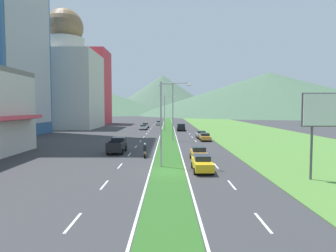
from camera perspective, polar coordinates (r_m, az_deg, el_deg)
ground_plane at (r=28.35m, az=-0.20°, el=-8.99°), size 600.00×600.00×0.00m
grass_median at (r=87.89m, az=-0.20°, el=-0.44°), size 3.20×240.00×0.06m
grass_verge_right at (r=90.27m, az=12.99°, el=-0.43°), size 24.00×240.00×0.06m
lane_dash_left_1 at (r=17.32m, az=-18.17°, el=-17.43°), size 0.16×2.80×0.01m
lane_dash_left_2 at (r=24.40m, az=-12.50°, el=-11.13°), size 0.16×2.80×0.01m
lane_dash_left_3 at (r=31.77m, az=-9.52°, el=-7.66°), size 0.16×2.80×0.01m
lane_dash_left_4 at (r=39.26m, az=-7.70°, el=-5.49°), size 0.16×2.80×0.01m
lane_dash_left_5 at (r=46.82m, az=-6.47°, el=-4.02°), size 0.16×2.80×0.01m
lane_dash_left_6 at (r=54.41m, az=-5.59°, el=-2.96°), size 0.16×2.80×0.01m
lane_dash_left_7 at (r=62.03m, az=-4.92°, el=-2.15°), size 0.16×2.80×0.01m
lane_dash_left_8 at (r=69.66m, az=-4.40°, el=-1.52°), size 0.16×2.80×0.01m
lane_dash_left_9 at (r=77.31m, az=-3.98°, el=-1.02°), size 0.16×2.80×0.01m
lane_dash_left_10 at (r=84.96m, az=-3.64°, el=-0.61°), size 0.16×2.80×0.01m
lane_dash_left_11 at (r=92.62m, az=-3.36°, el=-0.26°), size 0.16×2.80×0.01m
lane_dash_left_12 at (r=100.28m, az=-3.12°, el=0.03°), size 0.16×2.80×0.01m
lane_dash_left_13 at (r=107.95m, az=-2.91°, el=0.28°), size 0.16×2.80×0.01m
lane_dash_left_14 at (r=115.62m, az=-2.73°, el=0.50°), size 0.16×2.80×0.01m
lane_dash_right_1 at (r=17.32m, az=17.78°, el=-17.42°), size 0.16×2.80×0.01m
lane_dash_right_2 at (r=24.40m, az=12.10°, el=-11.13°), size 0.16×2.80×0.01m
lane_dash_right_3 at (r=31.77m, az=9.12°, el=-7.66°), size 0.16×2.80×0.01m
lane_dash_right_4 at (r=39.26m, az=7.30°, el=-5.49°), size 0.16×2.80×0.01m
lane_dash_right_5 at (r=46.82m, az=6.07°, el=-4.02°), size 0.16×2.80×0.01m
lane_dash_right_6 at (r=54.41m, az=5.19°, el=-2.95°), size 0.16×2.80×0.01m
lane_dash_right_7 at (r=62.03m, az=4.52°, el=-2.15°), size 0.16×2.80×0.01m
lane_dash_right_8 at (r=69.66m, az=4.00°, el=-1.52°), size 0.16×2.80×0.01m
lane_dash_right_9 at (r=77.31m, az=3.58°, el=-1.02°), size 0.16×2.80×0.01m
lane_dash_right_10 at (r=84.96m, az=3.24°, el=-0.60°), size 0.16×2.80×0.01m
lane_dash_right_11 at (r=92.62m, az=2.96°, el=-0.26°), size 0.16×2.80×0.01m
lane_dash_right_12 at (r=100.28m, az=2.71°, el=0.03°), size 0.16×2.80×0.01m
lane_dash_right_13 at (r=107.95m, az=2.51°, el=0.28°), size 0.16×2.80×0.01m
lane_dash_right_14 at (r=115.62m, az=2.33°, el=0.50°), size 0.16×2.80×0.01m
edge_line_median_left at (r=87.91m, az=-1.34°, el=-0.46°), size 0.16×240.00×0.01m
edge_line_median_right at (r=87.91m, az=0.94°, el=-0.46°), size 0.16×240.00×0.01m
domed_building at (r=95.33m, az=-19.45°, el=8.43°), size 19.09×19.09×35.87m
midrise_colored at (r=116.68m, az=-15.28°, el=7.26°), size 14.38×14.38×27.90m
hill_far_left at (r=295.22m, az=-15.11°, el=4.80°), size 169.73×169.73×26.41m
hill_far_center at (r=317.91m, az=-1.26°, el=6.16°), size 125.01×125.01×41.28m
hill_far_right at (r=272.22m, az=18.78°, el=5.96°), size 233.36×233.36×36.97m
street_lamp_near at (r=30.18m, az=-0.87°, el=1.63°), size 3.22×0.41×8.85m
street_lamp_mid at (r=54.27m, az=0.46°, el=3.43°), size 2.92×0.30×10.65m
street_lamp_far at (r=78.31m, az=-0.64°, el=3.02°), size 2.91×0.35×9.46m
billboard_roadside at (r=28.35m, az=29.62°, el=2.07°), size 5.69×0.28×7.42m
car_0 at (r=82.95m, az=-5.02°, el=-0.22°), size 2.01×4.67×1.37m
car_1 at (r=90.07m, az=-4.61°, el=0.13°), size 1.93×4.53×1.56m
car_2 at (r=34.71m, az=5.81°, el=-5.33°), size 1.90×4.59×1.61m
car_3 at (r=59.95m, az=6.29°, el=-1.64°), size 2.01×4.13×1.47m
car_4 at (r=28.83m, az=6.45°, el=-7.18°), size 1.87×4.65×1.57m
car_5 at (r=104.52m, az=-1.95°, el=0.60°), size 2.03×4.41×1.55m
car_6 at (r=55.29m, az=7.00°, el=-2.10°), size 1.95×4.34×1.44m
pickup_truck_0 at (r=78.71m, az=2.36°, el=-0.22°), size 2.18×5.40×2.00m
pickup_truck_1 at (r=41.09m, az=-10.02°, el=-3.74°), size 2.18×5.40×2.00m
motorcycle_rider at (r=36.57m, az=-4.70°, el=-4.97°), size 0.36×2.00×1.80m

